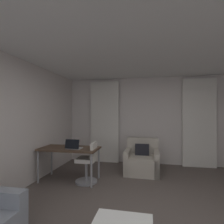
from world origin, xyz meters
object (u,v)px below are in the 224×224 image
Objects in this scene: desk_chair at (88,165)px; laptop at (74,147)px; armchair at (142,161)px; desk at (70,150)px.

laptop reaches higher than desk_chair.
armchair is at bearing 38.36° from desk_chair.
desk_chair reaches higher than desk.
laptop is at bearing -145.73° from armchair.
armchair is at bearing 28.93° from desk.
armchair is at bearing 34.27° from laptop.
armchair is 1.46m from desk_chair.
laptop is at bearing -164.82° from desk_chair.
desk is 1.49× the size of desk_chair.
desk_chair is 2.69× the size of laptop.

